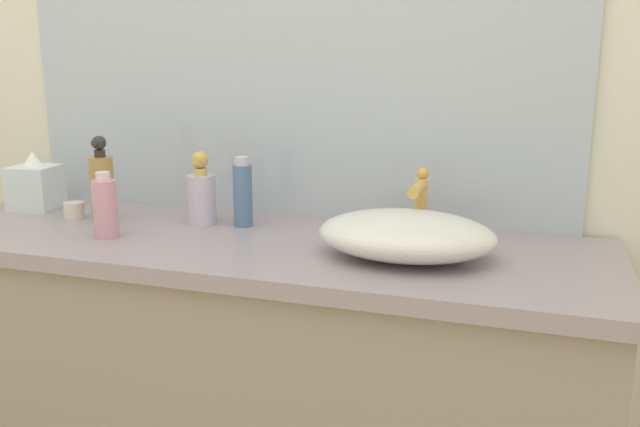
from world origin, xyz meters
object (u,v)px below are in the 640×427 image
(perfume_bottle, at_px, (244,193))
(candle_jar, at_px, (74,210))
(lotion_bottle, at_px, (102,185))
(sink_basin, at_px, (406,235))
(spray_can, at_px, (105,207))
(tissue_box, at_px, (35,185))
(soap_dispenser, at_px, (202,194))

(perfume_bottle, bearing_deg, candle_jar, -172.30)
(lotion_bottle, height_order, candle_jar, lotion_bottle)
(lotion_bottle, xyz_separation_m, candle_jar, (-0.10, 0.00, -0.08))
(sink_basin, relative_size, spray_can, 2.42)
(sink_basin, xyz_separation_m, candle_jar, (-0.92, 0.08, -0.03))
(sink_basin, relative_size, tissue_box, 2.34)
(sink_basin, distance_m, lotion_bottle, 0.83)
(spray_can, bearing_deg, sink_basin, 4.75)
(soap_dispenser, height_order, lotion_bottle, lotion_bottle)
(spray_can, bearing_deg, tissue_box, 152.42)
(sink_basin, relative_size, soap_dispenser, 2.03)
(lotion_bottle, bearing_deg, soap_dispenser, 11.99)
(sink_basin, height_order, soap_dispenser, soap_dispenser)
(tissue_box, bearing_deg, lotion_bottle, -12.90)
(soap_dispenser, relative_size, candle_jar, 3.51)
(tissue_box, bearing_deg, perfume_bottle, 0.46)
(tissue_box, bearing_deg, sink_basin, -7.15)
(spray_can, xyz_separation_m, tissue_box, (-0.38, 0.20, -0.00))
(perfume_bottle, bearing_deg, soap_dispenser, -173.94)
(spray_can, bearing_deg, lotion_bottle, 127.90)
(sink_basin, height_order, tissue_box, tissue_box)
(lotion_bottle, distance_m, candle_jar, 0.12)
(spray_can, bearing_deg, soap_dispenser, 50.61)
(tissue_box, bearing_deg, spray_can, -27.58)
(lotion_bottle, height_order, perfume_bottle, lotion_bottle)
(sink_basin, bearing_deg, perfume_bottle, 162.30)
(candle_jar, bearing_deg, perfume_bottle, 7.70)
(sink_basin, bearing_deg, tissue_box, 172.85)
(perfume_bottle, xyz_separation_m, candle_jar, (-0.47, -0.06, -0.06))
(lotion_bottle, xyz_separation_m, perfume_bottle, (0.38, 0.07, -0.01))
(sink_basin, height_order, spray_can, spray_can)
(soap_dispenser, distance_m, lotion_bottle, 0.27)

